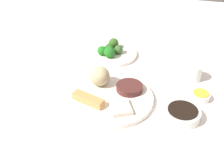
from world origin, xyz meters
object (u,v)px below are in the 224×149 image
object	(u,v)px
teacup	(193,73)
soy_sauce_bowl	(182,114)
broccoli_plate	(113,54)
sauce_ramekin_hot_mustard	(200,96)
main_plate	(110,98)

from	to	relation	value
teacup	soy_sauce_bowl	bearing A→B (deg)	83.15
broccoli_plate	sauce_ramekin_hot_mustard	size ratio (longest dim) A/B	3.28
soy_sauce_bowl	teacup	world-z (taller)	teacup
main_plate	broccoli_plate	xyz separation A→B (m)	(0.07, -0.30, -0.00)
broccoli_plate	soy_sauce_bowl	world-z (taller)	soy_sauce_bowl
broccoli_plate	sauce_ramekin_hot_mustard	world-z (taller)	sauce_ramekin_hot_mustard
sauce_ramekin_hot_mustard	teacup	xyz separation A→B (m)	(0.03, -0.12, 0.02)
main_plate	teacup	bearing A→B (deg)	-143.48
main_plate	sauce_ramekin_hot_mustard	bearing A→B (deg)	-164.81
soy_sauce_bowl	teacup	distance (m)	0.23
broccoli_plate	sauce_ramekin_hot_mustard	bearing A→B (deg)	148.81
broccoli_plate	teacup	bearing A→B (deg)	163.19
soy_sauce_bowl	teacup	xyz separation A→B (m)	(-0.03, -0.23, 0.01)
main_plate	soy_sauce_bowl	world-z (taller)	soy_sauce_bowl
main_plate	broccoli_plate	distance (m)	0.31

